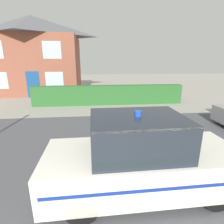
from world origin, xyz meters
name	(u,v)px	position (x,y,z in m)	size (l,w,h in m)	color
road_strip	(89,146)	(0.00, 4.85, 0.01)	(28.00, 6.94, 0.01)	#4C4C51
garden_hedge	(109,95)	(1.25, 11.00, 0.65)	(10.10, 0.63, 1.30)	#2D662D
police_car	(141,158)	(1.21, 2.56, 0.82)	(4.25, 1.68, 1.89)	black
house_left	(34,55)	(-5.05, 16.61, 3.41)	(8.20, 5.59, 6.69)	#93513D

